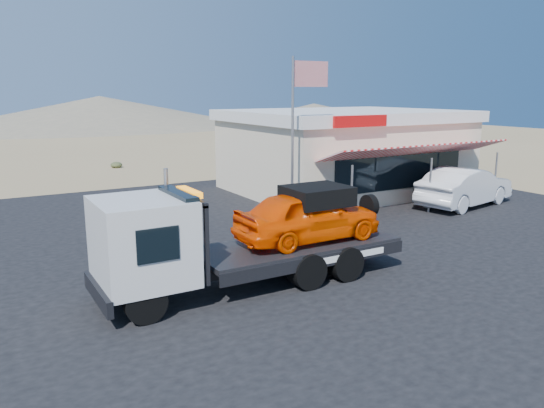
# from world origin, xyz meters

# --- Properties ---
(ground) EXTENTS (120.00, 120.00, 0.00)m
(ground) POSITION_xyz_m (0.00, 0.00, 0.00)
(ground) COLOR #947C54
(ground) RESTS_ON ground
(asphalt_lot) EXTENTS (32.00, 24.00, 0.02)m
(asphalt_lot) POSITION_xyz_m (2.00, 3.00, 0.01)
(asphalt_lot) COLOR black
(asphalt_lot) RESTS_ON ground
(tow_truck) EXTENTS (7.79, 2.31, 2.61)m
(tow_truck) POSITION_xyz_m (0.34, -0.30, 1.41)
(tow_truck) COLOR black
(tow_truck) RESTS_ON asphalt_lot
(white_sedan) EXTENTS (5.25, 2.61, 1.65)m
(white_sedan) POSITION_xyz_m (12.69, 3.40, 0.85)
(white_sedan) COLOR silver
(white_sedan) RESTS_ON asphalt_lot
(jerky_store) EXTENTS (10.40, 9.97, 3.90)m
(jerky_store) POSITION_xyz_m (10.50, 8.97, 1.99)
(jerky_store) COLOR beige
(jerky_store) RESTS_ON asphalt_lot
(flagpole) EXTENTS (1.55, 0.10, 6.00)m
(flagpole) POSITION_xyz_m (4.93, 4.50, 3.76)
(flagpole) COLOR #99999E
(flagpole) RESTS_ON asphalt_lot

